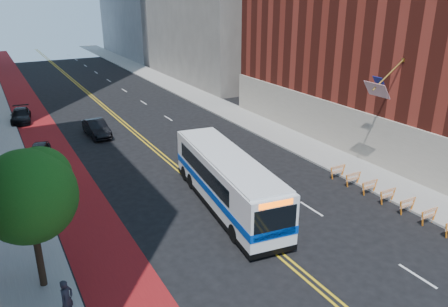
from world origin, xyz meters
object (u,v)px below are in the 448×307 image
car_c (21,115)px  pedestrian (67,299)px  transit_bus (226,180)px  car_b (97,128)px  street_tree (29,192)px  car_a (39,152)px

car_c → pedestrian: bearing=-85.2°
transit_bus → car_b: transit_bus is taller
car_b → car_c: 10.53m
car_b → car_c: (-5.83, 8.78, -0.09)m
transit_bus → pedestrian: bearing=-144.7°
car_c → car_b: bearing=-49.2°
street_tree → car_c: (1.94, 30.32, -4.23)m
car_a → car_c: car_c is taller
car_a → street_tree: bearing=-83.7°
pedestrian → car_c: bearing=47.8°
street_tree → transit_bus: 12.32m
pedestrian → transit_bus: bearing=-11.5°
street_tree → car_b: (7.77, 21.54, -4.14)m
street_tree → car_a: street_tree is taller
street_tree → car_b: size_ratio=1.43×
street_tree → car_a: 18.14m
transit_bus → car_b: size_ratio=2.76×
transit_bus → car_a: 17.31m
car_a → car_c: size_ratio=0.84×
car_a → transit_bus: bearing=-43.7°
transit_bus → car_c: (-9.59, 27.28, -1.14)m
transit_bus → street_tree: bearing=-158.3°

